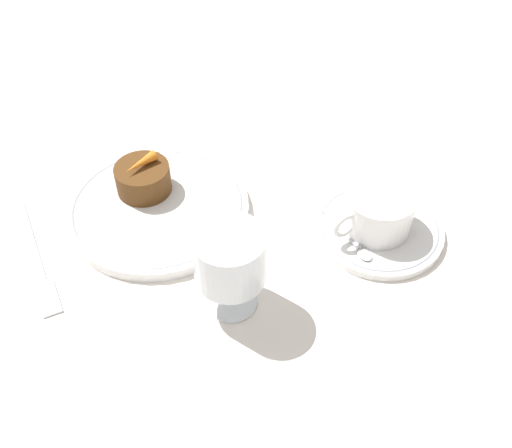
# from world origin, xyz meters

# --- Properties ---
(ground_plane) EXTENTS (3.00, 3.00, 0.00)m
(ground_plane) POSITION_xyz_m (0.00, 0.00, 0.00)
(ground_plane) COLOR white
(dinner_plate) EXTENTS (0.23, 0.23, 0.01)m
(dinner_plate) POSITION_xyz_m (0.02, -0.05, 0.01)
(dinner_plate) COLOR white
(dinner_plate) RESTS_ON ground_plane
(saucer) EXTENTS (0.16, 0.16, 0.01)m
(saucer) POSITION_xyz_m (-0.20, 0.12, 0.01)
(saucer) COLOR white
(saucer) RESTS_ON ground_plane
(coffee_cup) EXTENTS (0.11, 0.09, 0.05)m
(coffee_cup) POSITION_xyz_m (-0.20, 0.12, 0.04)
(coffee_cup) COLOR white
(coffee_cup) RESTS_ON saucer
(spoon) EXTENTS (0.02, 0.12, 0.00)m
(spoon) POSITION_xyz_m (-0.15, 0.12, 0.01)
(spoon) COLOR silver
(spoon) RESTS_ON saucer
(wine_glass) EXTENTS (0.08, 0.08, 0.11)m
(wine_glass) POSITION_xyz_m (0.01, 0.12, 0.07)
(wine_glass) COLOR silver
(wine_glass) RESTS_ON ground_plane
(fork) EXTENTS (0.04, 0.20, 0.01)m
(fork) POSITION_xyz_m (0.18, -0.04, 0.00)
(fork) COLOR silver
(fork) RESTS_ON ground_plane
(dessert_cake) EXTENTS (0.07, 0.07, 0.04)m
(dessert_cake) POSITION_xyz_m (0.02, -0.09, 0.03)
(dessert_cake) COLOR #563314
(dessert_cake) RESTS_ON dinner_plate
(carrot_garnish) EXTENTS (0.05, 0.03, 0.01)m
(carrot_garnish) POSITION_xyz_m (0.02, -0.09, 0.06)
(carrot_garnish) COLOR orange
(carrot_garnish) RESTS_ON dessert_cake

